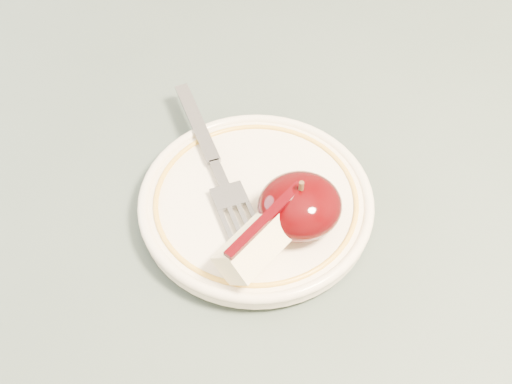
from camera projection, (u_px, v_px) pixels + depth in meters
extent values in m
cylinder|color=brown|center=(388.00, 135.00, 1.19)|extent=(0.05, 0.05, 0.71)
cube|color=#404E48|center=(176.00, 253.00, 0.60)|extent=(0.90, 0.90, 0.04)
cylinder|color=#EEE4C8|center=(256.00, 211.00, 0.59)|extent=(0.10, 0.10, 0.01)
cylinder|color=#EEE4C8|center=(256.00, 204.00, 0.59)|extent=(0.19, 0.19, 0.01)
torus|color=#EEE4C8|center=(256.00, 200.00, 0.58)|extent=(0.19, 0.19, 0.01)
torus|color=gold|center=(256.00, 199.00, 0.58)|extent=(0.17, 0.17, 0.00)
ellipsoid|color=black|center=(300.00, 206.00, 0.55)|extent=(0.07, 0.06, 0.04)
cylinder|color=#472D19|center=(301.00, 187.00, 0.53)|extent=(0.00, 0.00, 0.01)
cube|color=#F4EBB4|center=(265.00, 235.00, 0.54)|extent=(0.09, 0.08, 0.04)
cube|color=black|center=(265.00, 219.00, 0.52)|extent=(0.07, 0.06, 0.00)
cube|color=gray|center=(197.00, 122.00, 0.63)|extent=(0.02, 0.10, 0.00)
cube|color=gray|center=(219.00, 173.00, 0.59)|extent=(0.01, 0.03, 0.00)
cube|color=gray|center=(229.00, 196.00, 0.58)|extent=(0.03, 0.03, 0.00)
cube|color=gray|center=(256.00, 221.00, 0.56)|extent=(0.01, 0.04, 0.00)
cube|color=gray|center=(246.00, 223.00, 0.56)|extent=(0.01, 0.04, 0.00)
cube|color=gray|center=(237.00, 226.00, 0.56)|extent=(0.01, 0.04, 0.00)
cube|color=gray|center=(228.00, 229.00, 0.56)|extent=(0.01, 0.04, 0.00)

